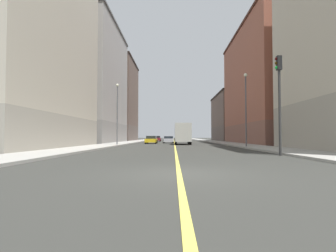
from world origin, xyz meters
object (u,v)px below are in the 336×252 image
street_lamp_right_near (117,108)px  car_blue (187,138)px  car_orange (179,139)px  building_right_midblock (90,84)px  car_yellow (151,140)px  building_right_corner (19,31)px  building_right_distant (115,101)px  car_maroon (157,139)px  street_lamp_left_near (246,102)px  traffic_light_left_near (279,91)px  building_left_mid (270,86)px  box_truck (183,133)px  building_left_far (237,118)px  car_silver (168,140)px

street_lamp_right_near → car_blue: street_lamp_right_near is taller
car_orange → street_lamp_right_near: bearing=-104.5°
building_right_midblock → car_orange: (16.82, 18.46, -10.28)m
car_blue → car_yellow: (-7.45, -31.82, -0.07)m
building_right_corner → building_right_distant: (0.00, 44.93, -1.22)m
car_blue → car_maroon: bearing=-121.5°
building_right_distant → street_lamp_left_near: bearing=-61.6°
street_lamp_left_near → car_blue: bearing=94.6°
building_right_distant → traffic_light_left_near: bearing=-67.9°
building_right_midblock → street_lamp_right_near: building_right_midblock is taller
building_left_mid → box_truck: size_ratio=3.36×
car_blue → car_maroon: size_ratio=1.08×
building_left_far → car_silver: 25.85m
building_left_mid → box_truck: bearing=-164.4°
building_left_far → car_silver: bearing=-131.4°
building_left_mid → car_maroon: bearing=134.7°
building_right_corner → traffic_light_left_near: building_right_corner is taller
building_right_distant → street_lamp_left_near: building_right_distant is taller
car_yellow → car_blue: bearing=76.8°
building_right_midblock → building_right_distant: 21.38m
street_lamp_left_near → street_lamp_right_near: street_lamp_right_near is taller
building_right_distant → car_maroon: size_ratio=5.02×
street_lamp_right_near → car_blue: size_ratio=1.75×
car_blue → car_yellow: size_ratio=1.07×
street_lamp_right_near → building_left_far: bearing=55.0°
street_lamp_right_near → car_blue: (11.07, 42.18, -4.20)m
traffic_light_left_near → car_orange: 51.97m
building_left_far → car_maroon: bearing=-170.1°
building_right_distant → box_truck: 36.21m
building_right_midblock → car_blue: bearing=54.7°
building_left_mid → car_blue: building_left_mid is taller
street_lamp_left_near → car_maroon: size_ratio=1.85×
car_orange → car_maroon: (-5.30, -3.87, 0.01)m
building_right_corner → car_blue: bearing=69.2°
building_right_distant → car_silver: size_ratio=5.29×
building_left_far → car_blue: bearing=142.9°
building_right_corner → building_right_distant: 44.95m
traffic_light_left_near → car_yellow: (-10.33, 28.50, -3.43)m
car_orange → car_maroon: size_ratio=1.08×
car_orange → car_yellow: size_ratio=1.08×
street_lamp_left_near → car_silver: size_ratio=1.95×
building_right_distant → traffic_light_left_near: size_ratio=3.35×
building_right_midblock → car_blue: (19.24, 27.20, -10.22)m
building_right_corner → building_right_midblock: building_right_corner is taller
building_right_corner → building_left_far: bearing=53.0°
street_lamp_right_near → box_truck: size_ratio=1.03×
traffic_light_left_near → car_silver: size_ratio=1.58×
building_left_mid → car_yellow: size_ratio=6.12×
car_orange → car_maroon: 6.56m
building_right_corner → traffic_light_left_near: 25.30m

